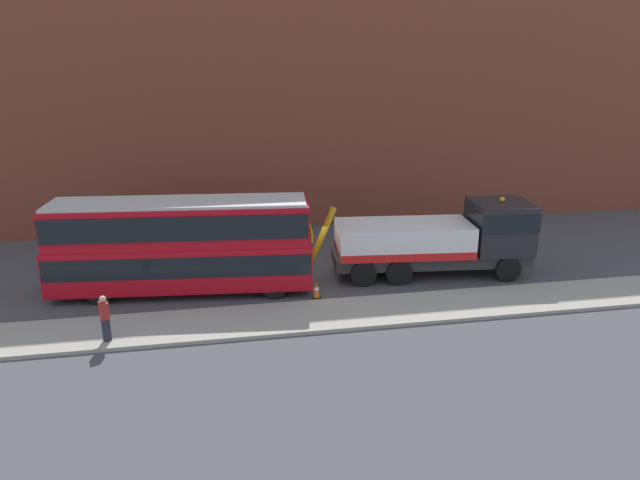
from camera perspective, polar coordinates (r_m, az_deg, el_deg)
name	(u,v)px	position (r m, az deg, el deg)	size (l,w,h in m)	color
ground_plane	(320,277)	(26.91, 0.02, -3.70)	(120.00, 120.00, 0.00)	#424247
near_kerb	(340,314)	(23.10, 1.93, -7.28)	(60.00, 2.80, 0.15)	gray
building_facade	(291,87)	(33.95, -2.84, 14.76)	(60.00, 1.50, 16.00)	brown
recovery_tow_truck	(441,238)	(27.32, 11.83, 0.16)	(10.23, 3.49, 3.67)	#2D2D2D
double_decker_bus	(181,243)	(25.30, -13.46, -0.26)	(11.19, 3.60, 4.06)	#B70C19
pedestrian_onlooker	(105,319)	(21.94, -20.35, -7.27)	(0.41, 0.47, 1.71)	#232333
traffic_cone_near_bus	(316,290)	(24.63, -0.36, -4.95)	(0.36, 0.36, 0.72)	orange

